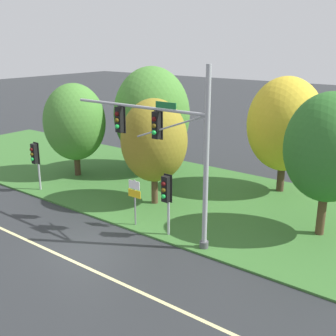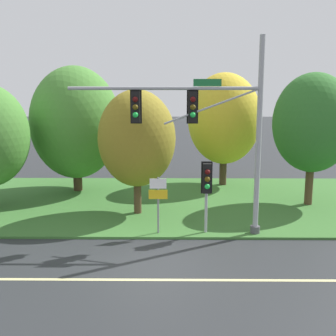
{
  "view_description": "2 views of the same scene",
  "coord_description": "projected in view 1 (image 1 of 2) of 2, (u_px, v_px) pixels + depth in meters",
  "views": [
    {
      "loc": [
        13.34,
        -11.42,
        9.0
      ],
      "look_at": [
        2.02,
        3.5,
        3.27
      ],
      "focal_mm": 45.0,
      "sensor_mm": 36.0,
      "label": 1
    },
    {
      "loc": [
        0.88,
        -13.8,
        6.03
      ],
      "look_at": [
        0.71,
        4.39,
        2.61
      ],
      "focal_mm": 45.0,
      "sensor_mm": 36.0,
      "label": 2
    }
  ],
  "objects": [
    {
      "name": "ground_plane",
      "position": [
        86.0,
        247.0,
        19.04
      ],
      "size": [
        160.0,
        160.0,
        0.0
      ],
      "primitive_type": "plane",
      "color": "#282B2D"
    },
    {
      "name": "lane_stripe",
      "position": [
        65.0,
        258.0,
        18.13
      ],
      "size": [
        36.0,
        0.16,
        0.01
      ],
      "primitive_type": "cube",
      "color": "beige",
      "rests_on": "ground"
    },
    {
      "name": "grass_verge",
      "position": [
        189.0,
        195.0,
        25.31
      ],
      "size": [
        48.0,
        11.5,
        0.1
      ],
      "primitive_type": "cube",
      "color": "#386B2D",
      "rests_on": "ground"
    },
    {
      "name": "traffic_signal_mast",
      "position": [
        168.0,
        141.0,
        18.63
      ],
      "size": [
        7.8,
        0.49,
        8.0
      ],
      "color": "#9EA0A5",
      "rests_on": "grass_verge"
    },
    {
      "name": "pedestrian_signal_near_kerb",
      "position": [
        35.0,
        156.0,
        25.35
      ],
      "size": [
        0.46,
        0.55,
        3.01
      ],
      "color": "#9EA0A5",
      "rests_on": "grass_verge"
    },
    {
      "name": "pedestrian_signal_further_along",
      "position": [
        166.0,
        192.0,
        19.31
      ],
      "size": [
        0.46,
        0.55,
        3.03
      ],
      "color": "#9EA0A5",
      "rests_on": "grass_verge"
    },
    {
      "name": "route_sign_post",
      "position": [
        135.0,
        195.0,
        20.68
      ],
      "size": [
        0.78,
        0.08,
        2.38
      ],
      "color": "slate",
      "rests_on": "grass_verge"
    },
    {
      "name": "tree_nearest_road",
      "position": [
        75.0,
        122.0,
        27.87
      ],
      "size": [
        4.09,
        4.09,
        6.23
      ],
      "color": "#423021",
      "rests_on": "grass_verge"
    },
    {
      "name": "tree_left_of_mast",
      "position": [
        152.0,
        115.0,
        28.6
      ],
      "size": [
        5.18,
        5.18,
        7.25
      ],
      "color": "#423021",
      "rests_on": "grass_verge"
    },
    {
      "name": "tree_behind_signpost",
      "position": [
        154.0,
        141.0,
        22.92
      ],
      "size": [
        3.67,
        3.67,
        5.93
      ],
      "color": "#4C3823",
      "rests_on": "grass_verge"
    },
    {
      "name": "tree_mid_verge",
      "position": [
        285.0,
        124.0,
        24.7
      ],
      "size": [
        4.47,
        4.47,
        6.93
      ],
      "color": "#423021",
      "rests_on": "grass_verge"
    },
    {
      "name": "tree_tall_centre",
      "position": [
        329.0,
        148.0,
        18.92
      ],
      "size": [
        4.03,
        4.03,
        6.77
      ],
      "color": "#4C3823",
      "rests_on": "grass_verge"
    }
  ]
}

